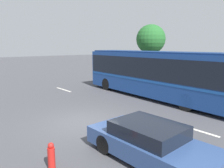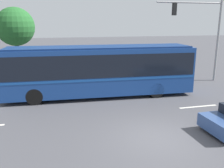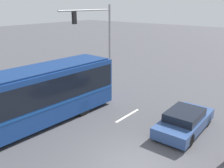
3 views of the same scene
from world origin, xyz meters
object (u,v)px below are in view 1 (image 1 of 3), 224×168
object	(u,v)px
city_bus	(153,71)
sedan_foreground	(150,142)
fire_hydrant	(51,157)
street_tree_left	(151,39)

from	to	relation	value
city_bus	sedan_foreground	size ratio (longest dim) A/B	2.76
city_bus	fire_hydrant	size ratio (longest dim) A/B	14.32
street_tree_left	sedan_foreground	bearing A→B (deg)	-50.63
street_tree_left	city_bus	bearing A→B (deg)	-49.53
city_bus	sedan_foreground	xyz separation A→B (m)	(5.58, -7.07, -1.29)
city_bus	fire_hydrant	world-z (taller)	city_bus
street_tree_left	fire_hydrant	xyz separation A→B (m)	(9.90, -16.65, -3.99)
city_bus	sedan_foreground	bearing A→B (deg)	131.18
sedan_foreground	street_tree_left	xyz separation A→B (m)	(-11.45, 13.96, 3.81)
sedan_foreground	fire_hydrant	world-z (taller)	sedan_foreground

